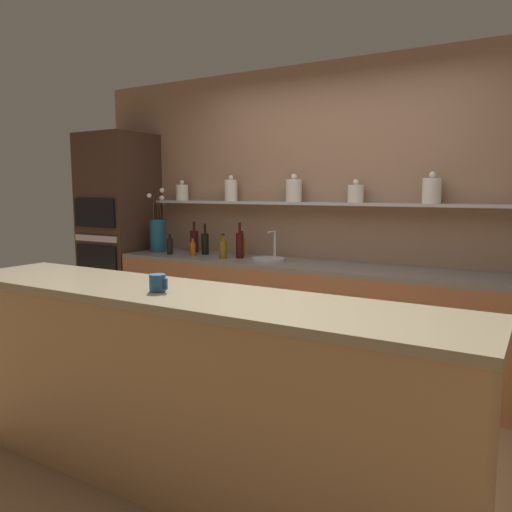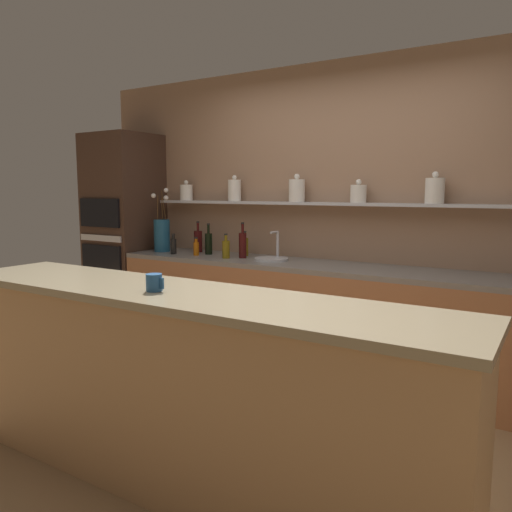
# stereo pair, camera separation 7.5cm
# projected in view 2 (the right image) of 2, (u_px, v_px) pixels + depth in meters

# --- Properties ---
(ground_plane) EXTENTS (12.00, 12.00, 0.00)m
(ground_plane) POSITION_uv_depth(u_px,v_px,m) (242.00, 435.00, 3.12)
(ground_plane) COLOR olive
(back_wall_unit) EXTENTS (5.20, 0.28, 2.60)m
(back_wall_unit) POSITION_uv_depth(u_px,v_px,m) (343.00, 216.00, 4.29)
(back_wall_unit) COLOR #937056
(back_wall_unit) RESTS_ON ground_plane
(back_counter_unit) EXTENTS (3.68, 0.62, 0.92)m
(back_counter_unit) POSITION_uv_depth(u_px,v_px,m) (313.00, 318.00, 4.16)
(back_counter_unit) COLOR #99603D
(back_counter_unit) RESTS_ON ground_plane
(island_counter) EXTENTS (2.94, 0.61, 1.02)m
(island_counter) POSITION_uv_depth(u_px,v_px,m) (180.00, 388.00, 2.56)
(island_counter) COLOR tan
(island_counter) RESTS_ON ground_plane
(oven_tower) EXTENTS (0.64, 0.64, 2.09)m
(oven_tower) POSITION_uv_depth(u_px,v_px,m) (125.00, 236.00, 5.21)
(oven_tower) COLOR #3D281E
(oven_tower) RESTS_ON ground_plane
(flower_vase) EXTENTS (0.19, 0.16, 0.62)m
(flower_vase) POSITION_uv_depth(u_px,v_px,m) (162.00, 234.00, 4.91)
(flower_vase) COLOR navy
(flower_vase) RESTS_ON back_counter_unit
(sink_fixture) EXTENTS (0.29, 0.29, 0.25)m
(sink_fixture) POSITION_uv_depth(u_px,v_px,m) (272.00, 257.00, 4.31)
(sink_fixture) COLOR #B7B7BC
(sink_fixture) RESTS_ON back_counter_unit
(bottle_wine_0) EXTENTS (0.07, 0.07, 0.29)m
(bottle_wine_0) POSITION_uv_depth(u_px,v_px,m) (209.00, 243.00, 4.69)
(bottle_wine_0) COLOR black
(bottle_wine_0) RESTS_ON back_counter_unit
(bottle_oil_1) EXTENTS (0.06, 0.06, 0.23)m
(bottle_oil_1) POSITION_uv_depth(u_px,v_px,m) (245.00, 246.00, 4.59)
(bottle_oil_1) COLOR brown
(bottle_oil_1) RESTS_ON back_counter_unit
(bottle_wine_2) EXTENTS (0.07, 0.07, 0.32)m
(bottle_wine_2) POSITION_uv_depth(u_px,v_px,m) (243.00, 245.00, 4.44)
(bottle_wine_2) COLOR #380C0C
(bottle_wine_2) RESTS_ON back_counter_unit
(bottle_wine_3) EXTENTS (0.08, 0.08, 0.30)m
(bottle_wine_3) POSITION_uv_depth(u_px,v_px,m) (198.00, 241.00, 4.88)
(bottle_wine_3) COLOR #380C0C
(bottle_wine_3) RESTS_ON back_counter_unit
(bottle_oil_4) EXTENTS (0.07, 0.07, 0.22)m
(bottle_oil_4) POSITION_uv_depth(u_px,v_px,m) (226.00, 249.00, 4.42)
(bottle_oil_4) COLOR brown
(bottle_oil_4) RESTS_ON back_counter_unit
(bottle_sauce_5) EXTENTS (0.05, 0.05, 0.17)m
(bottle_sauce_5) POSITION_uv_depth(u_px,v_px,m) (196.00, 248.00, 4.62)
(bottle_sauce_5) COLOR #9E4C0A
(bottle_sauce_5) RESTS_ON back_counter_unit
(bottle_sauce_6) EXTENTS (0.05, 0.05, 0.19)m
(bottle_sauce_6) POSITION_uv_depth(u_px,v_px,m) (174.00, 246.00, 4.72)
(bottle_sauce_6) COLOR black
(bottle_sauce_6) RESTS_ON back_counter_unit
(coffee_mug) EXTENTS (0.10, 0.08, 0.09)m
(coffee_mug) POSITION_uv_depth(u_px,v_px,m) (154.00, 283.00, 2.48)
(coffee_mug) COLOR #235184
(coffee_mug) RESTS_ON island_counter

